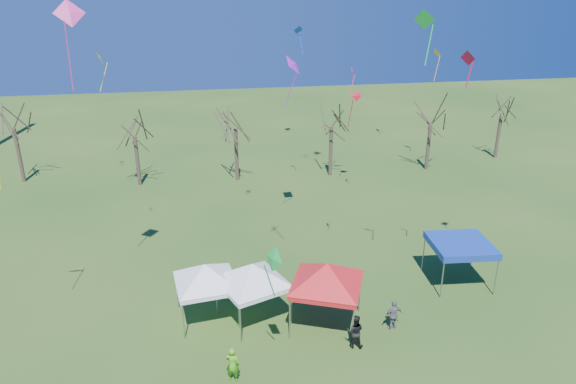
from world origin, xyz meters
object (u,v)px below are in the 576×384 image
tree_0 (10,108)px  person_green (233,364)px  tree_4 (433,105)px  tree_2 (235,109)px  tent_white_west (205,268)px  person_grey (394,315)px  tree_1 (133,119)px  tent_red (327,268)px  tent_blue (461,245)px  tent_white_mid (252,268)px  tree_3 (332,109)px  tree_5 (504,101)px  person_dark (355,331)px

tree_0 → person_green: tree_0 is taller
tree_4 → tree_2: bearing=178.8°
tree_0 → tent_white_west: (15.04, -23.42, -3.60)m
person_green → person_grey: person_green is taller
tree_1 → tent_red: size_ratio=1.78×
tree_1 → tree_0: bearing=164.8°
tent_white_west → tent_red: bearing=-16.2°
tree_4 → tent_blue: tree_4 is taller
tree_0 → tent_white_mid: (17.31, -23.98, -3.50)m
tent_white_west → person_grey: size_ratio=2.51×
tree_4 → tent_white_west: (-21.16, -20.03, -3.17)m
tent_white_mid → tree_3: bearing=65.1°
tent_blue → person_grey: bearing=-146.1°
person_green → tree_0: bearing=-37.8°
tree_2 → tree_5: 26.15m
tree_2 → tree_5: tree_2 is taller
tree_1 → tent_white_mid: size_ratio=1.92×
tree_0 → tree_2: size_ratio=1.03×
tree_5 → person_green: size_ratio=4.47×
person_dark → tree_2: bearing=-63.7°
tree_5 → tree_4: bearing=-166.1°
person_dark → person_grey: bearing=-139.1°
tree_2 → person_green: tree_2 is taller
tent_red → tent_white_west: bearing=163.8°
tent_white_west → tree_3: bearing=59.5°
tree_2 → tent_red: size_ratio=1.93×
tree_5 → tent_white_west: bearing=-143.2°
tree_0 → person_green: bearing=-60.6°
tree_2 → tent_white_mid: (-1.17, -20.97, -3.31)m
tree_3 → tree_5: 17.81m
tent_red → tree_1: bearing=115.6°
tree_4 → tree_5: size_ratio=1.06×
tree_2 → person_green: size_ratio=4.90×
tree_0 → tree_1: size_ratio=1.12×
tent_blue → person_green: tent_blue is taller
tree_0 → person_grey: size_ratio=5.24×
tent_white_west → tree_2: bearing=80.4°
tree_0 → person_dark: 35.08m
tent_white_west → tent_blue: bearing=3.6°
tent_white_mid → tree_1: bearing=108.8°
tent_white_west → person_dark: (6.66, -3.57, -2.05)m
tree_0 → tent_red: (20.80, -25.09, -3.25)m
tree_5 → person_dark: 34.72m
tree_3 → tree_4: (9.32, -0.04, -0.02)m
tent_white_west → tent_blue: (14.17, 0.89, -0.56)m
person_green → tree_3: bearing=-91.1°
tent_white_mid → person_dark: 5.74m
tree_1 → tree_3: 16.81m
tree_3 → tree_5: bearing=6.5°
tent_white_west → person_grey: tent_white_west is taller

